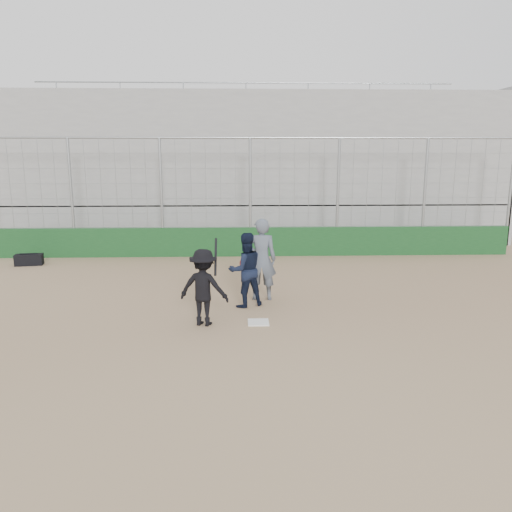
{
  "coord_description": "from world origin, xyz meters",
  "views": [
    {
      "loc": [
        -0.4,
        -9.99,
        3.52
      ],
      "look_at": [
        0.0,
        1.4,
        1.15
      ],
      "focal_mm": 35.0,
      "sensor_mm": 36.0,
      "label": 1
    }
  ],
  "objects_px": {
    "batter_at_plate": "(204,287)",
    "equipment_bag": "(29,260)",
    "catcher_crouched": "(246,282)",
    "umpire": "(261,263)"
  },
  "relations": [
    {
      "from": "batter_at_plate",
      "to": "equipment_bag",
      "type": "bearing_deg",
      "value": 135.72
    },
    {
      "from": "catcher_crouched",
      "to": "equipment_bag",
      "type": "xyz_separation_m",
      "value": [
        -6.83,
        4.6,
        -0.41
      ]
    },
    {
      "from": "umpire",
      "to": "equipment_bag",
      "type": "distance_m",
      "value": 8.29
    },
    {
      "from": "catcher_crouched",
      "to": "equipment_bag",
      "type": "relative_size",
      "value": 1.34
    },
    {
      "from": "equipment_bag",
      "to": "batter_at_plate",
      "type": "bearing_deg",
      "value": -44.28
    },
    {
      "from": "batter_at_plate",
      "to": "catcher_crouched",
      "type": "bearing_deg",
      "value": 53.68
    },
    {
      "from": "batter_at_plate",
      "to": "umpire",
      "type": "relative_size",
      "value": 0.99
    },
    {
      "from": "equipment_bag",
      "to": "catcher_crouched",
      "type": "bearing_deg",
      "value": -33.97
    },
    {
      "from": "batter_at_plate",
      "to": "umpire",
      "type": "bearing_deg",
      "value": 54.57
    },
    {
      "from": "batter_at_plate",
      "to": "catcher_crouched",
      "type": "distance_m",
      "value": 1.5
    }
  ]
}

